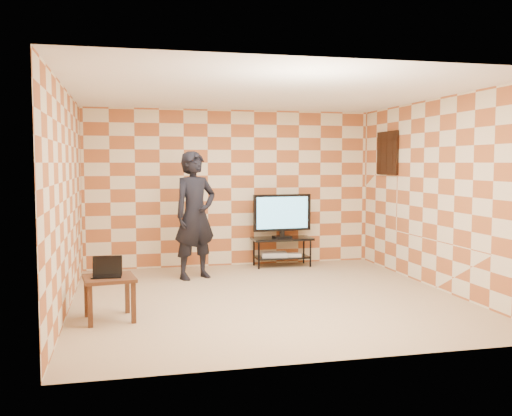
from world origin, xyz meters
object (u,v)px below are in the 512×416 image
object	(u,v)px
tv_stand	(282,245)
tv	(282,214)
person	(195,215)
side_table	(109,284)

from	to	relation	value
tv_stand	tv	bearing A→B (deg)	-94.16
tv_stand	person	world-z (taller)	person
person	tv_stand	bearing A→B (deg)	-1.68
person	side_table	bearing A→B (deg)	-145.48
side_table	person	bearing A→B (deg)	59.64
person	tv	bearing A→B (deg)	-1.77
side_table	tv_stand	bearing A→B (deg)	44.81
tv_stand	tv	world-z (taller)	tv
side_table	person	xyz separation A→B (m)	(1.24, 2.12, 0.57)
tv_stand	person	distance (m)	1.84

